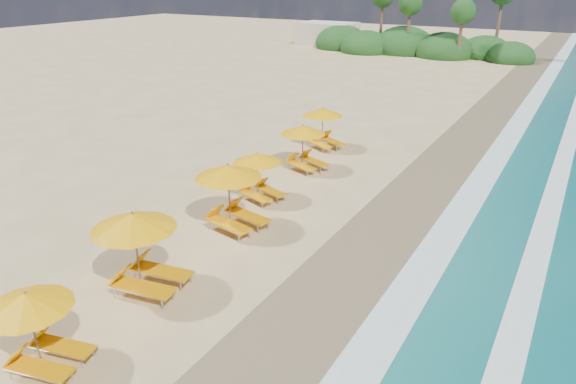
# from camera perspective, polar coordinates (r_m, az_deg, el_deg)

# --- Properties ---
(ground) EXTENTS (160.00, 160.00, 0.00)m
(ground) POSITION_cam_1_polar(r_m,az_deg,el_deg) (19.79, 0.00, -3.20)
(ground) COLOR #D7B87E
(ground) RESTS_ON ground
(wet_sand) EXTENTS (4.00, 160.00, 0.01)m
(wet_sand) POSITION_cam_1_polar(r_m,az_deg,el_deg) (18.33, 10.93, -5.90)
(wet_sand) COLOR olive
(wet_sand) RESTS_ON ground
(surf_foam) EXTENTS (4.00, 160.00, 0.01)m
(surf_foam) POSITION_cam_1_polar(r_m,az_deg,el_deg) (17.78, 19.19, -7.73)
(surf_foam) COLOR white
(surf_foam) RESTS_ON ground
(station_0) EXTENTS (2.56, 2.47, 2.09)m
(station_0) POSITION_cam_1_polar(r_m,az_deg,el_deg) (13.69, -25.71, -13.08)
(station_0) COLOR olive
(station_0) RESTS_ON ground
(station_1) EXTENTS (2.99, 2.84, 2.52)m
(station_1) POSITION_cam_1_polar(r_m,az_deg,el_deg) (15.64, -15.72, -5.83)
(station_1) COLOR olive
(station_1) RESTS_ON ground
(station_2) EXTENTS (3.00, 2.87, 2.49)m
(station_2) POSITION_cam_1_polar(r_m,az_deg,el_deg) (18.83, -6.09, -0.08)
(station_2) COLOR olive
(station_2) RESTS_ON ground
(station_3) EXTENTS (2.58, 2.51, 2.03)m
(station_3) POSITION_cam_1_polar(r_m,az_deg,el_deg) (21.30, -3.07, 2.05)
(station_3) COLOR olive
(station_3) RESTS_ON ground
(station_4) EXTENTS (2.82, 2.76, 2.19)m
(station_4) POSITION_cam_1_polar(r_m,az_deg,el_deg) (24.65, 1.88, 5.23)
(station_4) COLOR olive
(station_4) RESTS_ON ground
(station_5) EXTENTS (2.93, 2.93, 2.19)m
(station_5) POSITION_cam_1_polar(r_m,az_deg,el_deg) (27.91, 3.99, 7.30)
(station_5) COLOR olive
(station_5) RESTS_ON ground
(treeline) EXTENTS (25.80, 8.80, 9.74)m
(treeline) POSITION_cam_1_polar(r_m,az_deg,el_deg) (64.20, 13.38, 15.39)
(treeline) COLOR #163D14
(treeline) RESTS_ON ground
(beach_building) EXTENTS (7.00, 5.00, 2.80)m
(beach_building) POSITION_cam_1_polar(r_m,az_deg,el_deg) (70.89, 4.35, 16.90)
(beach_building) COLOR beige
(beach_building) RESTS_ON ground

